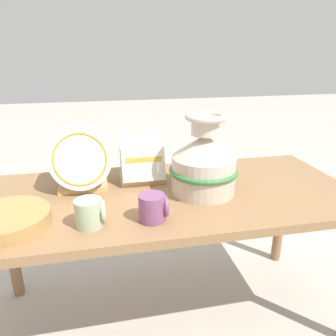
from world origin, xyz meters
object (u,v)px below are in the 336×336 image
(dish_rack_square_plates, at_px, (142,166))
(wicker_charger_stack, at_px, (7,219))
(ceramic_vase, at_px, (204,162))
(dish_rack_round_plates, at_px, (81,162))
(mug_plum_glaze, at_px, (153,208))
(mug_sage_glaze, at_px, (91,213))

(dish_rack_square_plates, bearing_deg, wicker_charger_stack, -148.76)
(ceramic_vase, height_order, dish_rack_round_plates, ceramic_vase)
(dish_rack_square_plates, relative_size, mug_plum_glaze, 2.03)
(dish_rack_square_plates, distance_m, mug_plum_glaze, 0.38)
(ceramic_vase, bearing_deg, dish_rack_round_plates, 164.47)
(ceramic_vase, bearing_deg, dish_rack_square_plates, 141.95)
(dish_rack_square_plates, xyz_separation_m, mug_plum_glaze, (-0.01, -0.38, -0.02))
(dish_rack_square_plates, distance_m, wicker_charger_stack, 0.60)
(dish_rack_round_plates, height_order, mug_sage_glaze, dish_rack_round_plates)
(ceramic_vase, bearing_deg, wicker_charger_stack, -170.32)
(mug_plum_glaze, height_order, mug_sage_glaze, same)
(mug_sage_glaze, bearing_deg, dish_rack_square_plates, 58.66)
(dish_rack_square_plates, bearing_deg, ceramic_vase, -38.05)
(mug_sage_glaze, bearing_deg, ceramic_vase, 22.42)
(ceramic_vase, height_order, dish_rack_square_plates, ceramic_vase)
(dish_rack_round_plates, distance_m, mug_plum_glaze, 0.42)
(dish_rack_round_plates, bearing_deg, wicker_charger_stack, -132.95)
(ceramic_vase, distance_m, mug_plum_glaze, 0.32)
(wicker_charger_stack, height_order, mug_plum_glaze, mug_plum_glaze)
(mug_plum_glaze, bearing_deg, dish_rack_square_plates, 88.29)
(dish_rack_round_plates, distance_m, wicker_charger_stack, 0.37)
(dish_rack_square_plates, height_order, mug_plum_glaze, dish_rack_square_plates)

